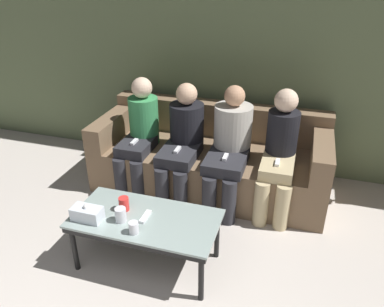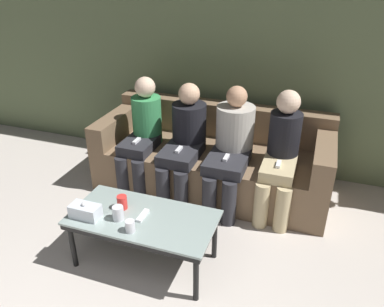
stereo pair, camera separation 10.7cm
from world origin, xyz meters
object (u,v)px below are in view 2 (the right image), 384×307
cup_far_center (130,226)px  tissue_box (85,211)px  seated_person_right_end (281,152)px  couch (214,159)px  cup_near_left (118,213)px  seated_person_mid_right (231,144)px  coffee_table (143,221)px  seated_person_left_end (143,131)px  seated_person_mid_left (185,138)px  cup_near_right (122,202)px  game_remote (143,215)px

cup_far_center → tissue_box: (-0.39, 0.04, 0.01)m
seated_person_right_end → couch: bearing=162.0°
tissue_box → cup_near_left: bearing=12.5°
tissue_box → seated_person_right_end: bearing=43.9°
tissue_box → seated_person_mid_right: (0.79, 1.20, 0.12)m
coffee_table → seated_person_left_end: size_ratio=0.97×
seated_person_left_end → seated_person_mid_right: 0.91m
seated_person_left_end → seated_person_mid_left: size_ratio=1.02×
cup_far_center → seated_person_mid_left: seated_person_mid_left is taller
coffee_table → cup_near_right: 0.22m
seated_person_mid_right → seated_person_right_end: (0.45, -0.01, -0.01)m
game_remote → seated_person_mid_left: bearing=93.2°
cup_near_left → seated_person_mid_right: (0.55, 1.15, 0.12)m
cup_near_left → cup_far_center: (0.14, -0.09, -0.01)m
couch → coffee_table: size_ratio=2.10×
couch → cup_far_center: 1.48m
couch → cup_far_center: (-0.17, -1.46, 0.18)m
game_remote → seated_person_mid_right: bearing=69.6°
cup_near_left → cup_far_center: bearing=-32.6°
cup_near_right → seated_person_right_end: size_ratio=0.09×
cup_near_right → game_remote: cup_near_right is taller
couch → cup_near_right: couch is taller
cup_near_left → seated_person_left_end: 1.21m
cup_near_left → seated_person_right_end: 1.52m
cup_near_left → seated_person_mid_left: (0.09, 1.14, 0.11)m
seated_person_mid_right → seated_person_right_end: size_ratio=0.99×
cup_near_left → tissue_box: tissue_box is taller
cup_near_left → couch: bearing=76.8°
seated_person_left_end → seated_person_mid_left: 0.45m
cup_far_center → seated_person_right_end: size_ratio=0.08×
cup_near_right → seated_person_right_end: (1.04, 1.01, 0.11)m
coffee_table → game_remote: game_remote is taller
cup_near_left → game_remote: (0.15, 0.09, -0.04)m
seated_person_mid_right → cup_near_right: bearing=-119.9°
seated_person_right_end → cup_near_left: bearing=-131.2°
cup_far_center → game_remote: (0.01, 0.18, -0.03)m
cup_far_center → game_remote: bearing=88.2°
tissue_box → seated_person_right_end: seated_person_right_end is taller
tissue_box → game_remote: bearing=19.7°
tissue_box → seated_person_mid_left: (0.33, 1.20, 0.11)m
couch → tissue_box: 1.53m
tissue_box → seated_person_mid_right: 1.44m
seated_person_mid_left → tissue_box: bearing=-105.5°
coffee_table → seated_person_right_end: size_ratio=0.96×
cup_near_left → tissue_box: (-0.24, -0.05, -0.00)m
cup_far_center → seated_person_mid_right: seated_person_mid_right is taller
couch → game_remote: (-0.17, -1.28, 0.14)m
couch → seated_person_mid_right: size_ratio=2.04×
cup_near_left → tissue_box: 0.25m
coffee_table → cup_near_right: (-0.19, 0.04, 0.10)m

